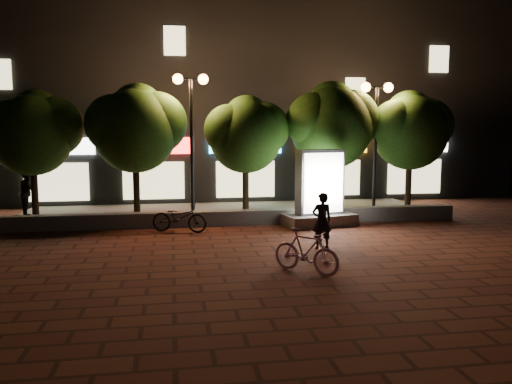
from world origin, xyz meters
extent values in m
plane|color=#522619|center=(0.00, 0.00, 0.00)|extent=(80.00, 80.00, 0.00)
cube|color=slate|center=(0.00, 4.00, 0.25)|extent=(16.00, 0.45, 0.50)
cube|color=slate|center=(0.00, 6.50, 0.04)|extent=(16.00, 5.00, 0.08)
cube|color=black|center=(0.00, 13.00, 5.00)|extent=(28.00, 8.00, 10.00)
cube|color=white|center=(-7.00, 8.94, 2.60)|extent=(3.20, 0.12, 0.70)
cube|color=beige|center=(-7.00, 8.94, 1.10)|extent=(2.60, 0.10, 1.60)
cube|color=red|center=(-3.00, 8.94, 2.60)|extent=(3.20, 0.12, 0.70)
cube|color=beige|center=(-3.00, 8.94, 1.10)|extent=(2.60, 0.10, 1.60)
cube|color=#43D3F7|center=(1.00, 8.94, 2.60)|extent=(3.20, 0.12, 0.70)
cube|color=beige|center=(1.00, 8.94, 1.10)|extent=(2.60, 0.10, 1.60)
cube|color=orange|center=(5.00, 8.94, 2.60)|extent=(3.20, 0.12, 0.70)
cube|color=beige|center=(5.00, 8.94, 1.10)|extent=(2.60, 0.10, 1.60)
cube|color=white|center=(9.00, 8.94, 2.60)|extent=(3.20, 0.12, 0.70)
cube|color=beige|center=(9.00, 8.94, 1.10)|extent=(2.60, 0.10, 1.60)
cube|color=beige|center=(-2.00, 8.94, 7.00)|extent=(0.90, 0.10, 1.20)
cube|color=beige|center=(6.00, 8.94, 5.00)|extent=(0.90, 0.10, 1.20)
cube|color=beige|center=(10.00, 8.94, 6.50)|extent=(0.90, 0.10, 1.20)
cylinder|color=black|center=(-7.00, 5.40, 1.21)|extent=(0.24, 0.24, 2.25)
sphere|color=#295418|center=(-7.00, 5.40, 3.10)|extent=(2.80, 2.80, 2.80)
sphere|color=#295418|center=(-6.30, 5.60, 3.40)|extent=(2.10, 2.10, 2.10)
sphere|color=#295418|center=(-7.63, 5.25, 3.35)|extent=(1.96, 1.96, 1.96)
sphere|color=#295418|center=(-6.90, 5.75, 3.80)|extent=(1.82, 1.82, 1.82)
cylinder|color=black|center=(-3.50, 5.40, 1.25)|extent=(0.24, 0.24, 2.34)
sphere|color=#295418|center=(-3.50, 5.40, 3.25)|extent=(3.00, 3.00, 3.00)
sphere|color=#295418|center=(-2.75, 5.60, 3.54)|extent=(2.25, 2.25, 2.25)
sphere|color=#295418|center=(-4.17, 5.25, 3.50)|extent=(2.10, 2.10, 2.10)
sphere|color=#295418|center=(-3.40, 5.75, 4.00)|extent=(1.95, 1.95, 1.95)
cylinder|color=black|center=(0.50, 5.40, 1.18)|extent=(0.24, 0.24, 2.21)
sphere|color=#295418|center=(0.50, 5.40, 3.03)|extent=(2.70, 2.70, 2.70)
sphere|color=#295418|center=(1.17, 5.60, 3.33)|extent=(2.03, 2.03, 2.02)
sphere|color=#295418|center=(-0.11, 5.25, 3.28)|extent=(1.89, 1.89, 1.89)
sphere|color=#295418|center=(0.60, 5.75, 3.70)|extent=(1.76, 1.76, 1.76)
cylinder|color=black|center=(3.80, 5.40, 1.30)|extent=(0.24, 0.24, 2.43)
sphere|color=#295418|center=(3.80, 5.40, 3.36)|extent=(3.10, 3.10, 3.10)
sphere|color=#295418|center=(4.58, 5.60, 3.66)|extent=(2.33, 2.33, 2.33)
sphere|color=#295418|center=(3.10, 5.25, 3.61)|extent=(2.17, 2.17, 2.17)
sphere|color=#295418|center=(3.90, 5.75, 4.14)|extent=(2.01, 2.02, 2.02)
cylinder|color=black|center=(7.00, 5.40, 1.23)|extent=(0.24, 0.24, 2.29)
sphere|color=#295418|center=(7.00, 5.40, 3.17)|extent=(2.90, 2.90, 2.90)
sphere|color=#295418|center=(7.72, 5.60, 3.47)|extent=(2.18, 2.17, 2.17)
sphere|color=#295418|center=(6.35, 5.25, 3.42)|extent=(2.03, 2.03, 2.03)
sphere|color=#295418|center=(7.10, 5.75, 3.90)|extent=(1.89, 1.88, 1.88)
cylinder|color=black|center=(-1.50, 5.20, 2.58)|extent=(0.12, 0.12, 5.00)
cylinder|color=black|center=(-1.50, 5.20, 5.08)|extent=(0.90, 0.08, 0.08)
sphere|color=orange|center=(-1.95, 5.20, 5.08)|extent=(0.36, 0.36, 0.36)
sphere|color=orange|center=(-1.05, 5.20, 5.08)|extent=(0.36, 0.36, 0.36)
cylinder|color=black|center=(5.50, 5.20, 2.48)|extent=(0.12, 0.12, 4.80)
cylinder|color=black|center=(5.50, 5.20, 4.88)|extent=(0.90, 0.08, 0.08)
sphere|color=orange|center=(5.05, 5.20, 4.88)|extent=(0.36, 0.36, 0.36)
sphere|color=orange|center=(5.95, 5.20, 4.88)|extent=(0.36, 0.36, 0.36)
cube|color=slate|center=(2.77, 3.35, 0.20)|extent=(2.62, 1.68, 0.40)
cube|color=#4C4C51|center=(2.77, 3.35, 1.51)|extent=(1.69, 0.87, 2.22)
cube|color=white|center=(2.83, 3.07, 1.51)|extent=(1.44, 0.34, 2.02)
cube|color=white|center=(2.71, 3.64, 1.51)|extent=(1.44, 0.34, 2.02)
imported|color=#B87599|center=(0.81, -2.26, 0.52)|extent=(1.55, 1.56, 1.03)
imported|color=black|center=(1.87, 0.04, 0.79)|extent=(0.60, 0.41, 1.58)
imported|color=black|center=(-2.01, 3.00, 0.48)|extent=(1.95, 1.26, 0.97)
imported|color=black|center=(-7.50, 6.50, 0.98)|extent=(0.94, 1.06, 1.79)
camera|label=1|loc=(-2.22, -13.57, 3.33)|focal=36.13mm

